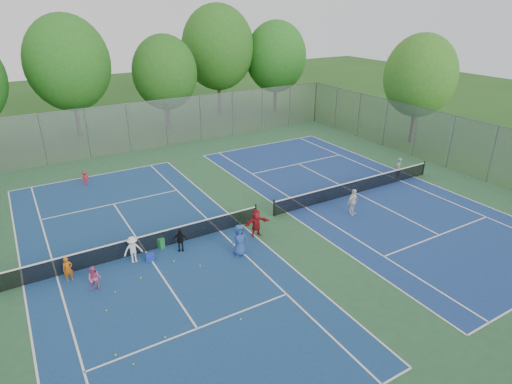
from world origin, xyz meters
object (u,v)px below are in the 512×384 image
net_left (145,244)px  ball_hopper (161,243)px  ball_crate (150,257)px  net_right (357,187)px  instructor (398,168)px

net_left → ball_hopper: bearing=-4.3°
ball_crate → ball_hopper: size_ratio=0.68×
net_right → instructor: (4.25, 0.47, 0.31)m
net_right → instructor: instructor is taller
net_left → net_right: bearing=0.0°
ball_hopper → net_left: bearing=175.7°
ball_hopper → instructor: (17.45, 0.53, 0.49)m
net_right → ball_hopper: bearing=-179.7°
ball_crate → ball_hopper: 1.14m
net_left → instructor: instructor is taller
ball_hopper → net_right: bearing=0.3°
instructor → net_left: bearing=-13.1°
net_right → ball_hopper: 13.21m
net_left → instructor: bearing=1.5°
ball_crate → instructor: size_ratio=0.25×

